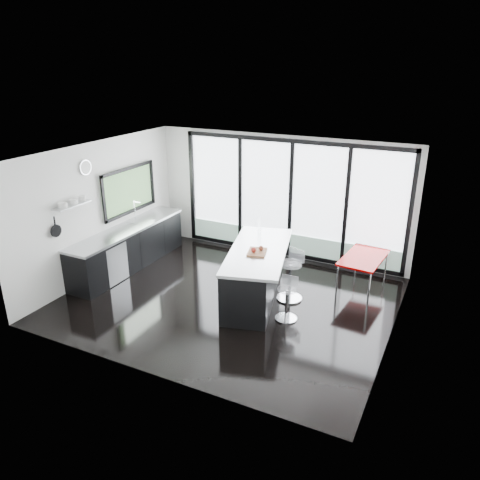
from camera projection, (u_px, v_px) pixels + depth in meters
The scene contains 11 objects.
floor at pixel (228, 300), 8.98m from camera, with size 6.00×5.00×0.00m, color black.
ceiling at pixel (227, 155), 7.96m from camera, with size 6.00×5.00×0.00m, color white.
wall_back at pixel (290, 205), 10.47m from camera, with size 6.00×0.09×2.80m.
wall_front at pixel (143, 289), 6.38m from camera, with size 6.00×0.00×2.80m, color silver.
wall_left at pixel (109, 199), 9.86m from camera, with size 0.26×5.00×2.80m.
wall_right at pixel (399, 261), 7.24m from camera, with size 0.00×5.00×2.80m, color silver.
counter_cabinets at pixel (129, 247), 10.24m from camera, with size 0.69×3.24×1.36m.
island at pixel (254, 273), 8.92m from camera, with size 1.64×2.64×1.30m.
bar_stool_near at pixel (286, 304), 8.21m from camera, with size 0.39×0.39×0.62m, color silver.
bar_stool_far at pixel (290, 281), 8.88m from camera, with size 0.49×0.49×0.77m, color silver.
red_table at pixel (362, 272), 9.35m from camera, with size 0.73×1.27×0.68m, color #980000.
Camera 1 is at (3.71, -7.03, 4.35)m, focal length 35.00 mm.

